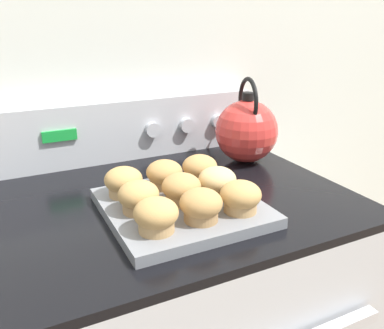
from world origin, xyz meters
TOP-DOWN VIEW (x-y plane):
  - wall_back at (0.00, 0.66)m, footprint 8.00×0.05m
  - control_panel at (0.00, 0.61)m, footprint 0.77×0.07m
  - muffin_pan at (-0.00, 0.24)m, footprint 0.30×0.30m
  - muffin_r0_c0 at (-0.09, 0.15)m, footprint 0.08×0.08m
  - muffin_r0_c1 at (-0.00, 0.15)m, footprint 0.08×0.08m
  - muffin_r0_c2 at (0.08, 0.15)m, footprint 0.08×0.08m
  - muffin_r1_c0 at (-0.09, 0.24)m, footprint 0.08×0.08m
  - muffin_r1_c1 at (-0.00, 0.24)m, footprint 0.08×0.08m
  - muffin_r1_c2 at (0.08, 0.24)m, footprint 0.08×0.08m
  - muffin_r2_c0 at (-0.09, 0.32)m, footprint 0.08×0.08m
  - muffin_r2_c1 at (-0.00, 0.32)m, footprint 0.08×0.08m
  - muffin_r2_c2 at (0.08, 0.32)m, footprint 0.08×0.08m
  - tea_kettle at (0.29, 0.44)m, footprint 0.17×0.20m

SIDE VIEW (x-z plane):
  - muffin_pan at x=0.00m, z-range 0.91..0.93m
  - muffin_r0_c0 at x=-0.09m, z-range 0.93..0.99m
  - muffin_r0_c1 at x=0.00m, z-range 0.93..0.99m
  - muffin_r0_c2 at x=0.08m, z-range 0.93..0.99m
  - muffin_r1_c0 at x=-0.09m, z-range 0.93..0.99m
  - muffin_r1_c1 at x=0.00m, z-range 0.93..0.99m
  - muffin_r1_c2 at x=0.08m, z-range 0.93..0.99m
  - muffin_r2_c0 at x=-0.09m, z-range 0.93..0.99m
  - muffin_r2_c1 at x=0.00m, z-range 0.93..0.99m
  - muffin_r2_c2 at x=0.08m, z-range 0.93..0.99m
  - control_panel at x=0.00m, z-range 0.91..1.07m
  - tea_kettle at x=0.29m, z-range 0.88..1.11m
  - wall_back at x=0.00m, z-range 0.00..2.40m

